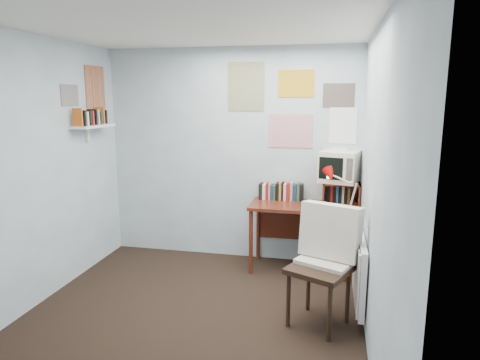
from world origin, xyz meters
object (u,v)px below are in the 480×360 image
Objects in this scene: crt_tv at (339,165)px; radiator at (360,270)px; desk at (328,237)px; desk_chair at (319,270)px; tv_riser at (341,193)px; wall_shelf at (93,126)px; desk_lamp at (356,193)px.

crt_tv reaches higher than radiator.
radiator is (0.29, -0.93, 0.01)m from desk.
desk_chair is 2.51× the size of tv_riser.
crt_tv is at bearing 56.02° from desk.
wall_shelf is at bearing 169.11° from radiator.
wall_shelf is (-2.86, 0.55, 1.20)m from radiator.
desk_chair reaches higher than radiator.
desk_chair reaches higher than desk.
desk_lamp is 0.34m from tv_riser.
desk_chair is at bearing -17.85° from wall_shelf.
desk_lamp is 0.49× the size of radiator.
radiator is at bearing -80.72° from tv_riser.
desk is 3.05× the size of desk_lamp.
tv_riser is at bearing -18.55° from crt_tv.
desk_lamp reaches higher than desk_chair.
desk is at bearing 107.24° from radiator.
desk_lamp reaches higher than desk.
desk_chair is at bearing -102.05° from desk_lamp.
radiator is (0.20, -1.06, -0.78)m from crt_tv.
desk_lamp is 0.44m from crt_tv.
tv_riser is at bearing 106.82° from desk_chair.
desk is at bearing 8.40° from wall_shelf.
crt_tv is (0.09, 0.13, 0.79)m from desk.
desk_lamp is at bearing -47.18° from crt_tv.
tv_riser is at bearing 10.32° from wall_shelf.
desk_chair is at bearing -81.95° from crt_tv.
radiator is at bearing -64.71° from crt_tv.
crt_tv is 0.64× the size of wall_shelf.
wall_shelf reaches higher than crt_tv.
tv_riser reaches higher than desk.
desk is 0.81m from crt_tv.
radiator is at bearing -72.76° from desk.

